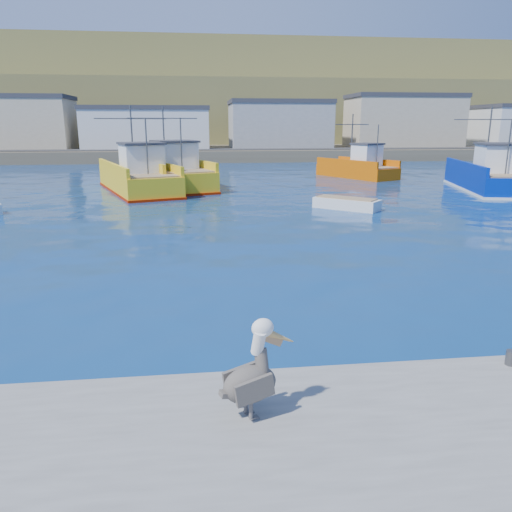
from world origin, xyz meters
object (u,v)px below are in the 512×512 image
at_px(trawler_yellow_b, 170,174).
at_px(boat_orange, 359,167).
at_px(trawler_yellow_a, 138,178).
at_px(skiff_mid, 346,205).
at_px(pelican, 252,376).
at_px(trawler_blue, 490,177).

xyz_separation_m(trawler_yellow_b, boat_orange, (18.17, 5.61, -0.08)).
distance_m(trawler_yellow_a, boat_orange, 22.11).
height_order(trawler_yellow_a, trawler_yellow_b, trawler_yellow_b).
relative_size(skiff_mid, pelican, 2.39).
bearing_deg(trawler_blue, boat_orange, 123.74).
bearing_deg(trawler_yellow_a, trawler_blue, -5.30).
distance_m(trawler_blue, boat_orange, 13.04).
relative_size(boat_orange, skiff_mid, 2.27).
height_order(trawler_yellow_b, trawler_blue, trawler_yellow_b).
relative_size(trawler_blue, skiff_mid, 3.12).
xyz_separation_m(boat_orange, skiff_mid, (-6.76, -18.32, -0.76)).
relative_size(trawler_yellow_a, pelican, 7.74).
xyz_separation_m(trawler_yellow_b, trawler_blue, (25.41, -5.23, -0.05)).
bearing_deg(trawler_yellow_b, trawler_yellow_a, -131.40).
distance_m(trawler_yellow_a, trawler_blue, 27.87).
height_order(trawler_yellow_b, pelican, trawler_yellow_b).
bearing_deg(skiff_mid, trawler_yellow_a, 143.85).
bearing_deg(trawler_yellow_b, pelican, -85.33).
distance_m(trawler_blue, pelican, 37.70).
height_order(trawler_yellow_a, pelican, trawler_yellow_a).
relative_size(trawler_yellow_a, boat_orange, 1.43).
distance_m(trawler_yellow_a, pelican, 33.23).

